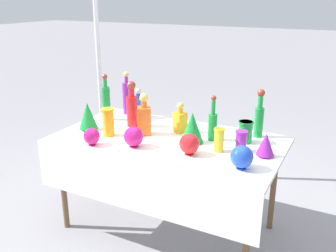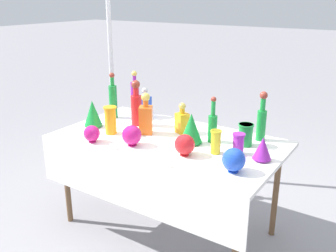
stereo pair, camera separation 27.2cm
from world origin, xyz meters
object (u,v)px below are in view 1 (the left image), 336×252
tall_bottle_1 (127,96)px  tall_bottle_4 (132,107)px  square_decanter_0 (144,118)px  slender_vase_2 (241,140)px  slender_vase_3 (245,131)px  round_bowl_3 (92,136)px  fluted_vase_1 (192,127)px  round_bowl_1 (242,157)px  square_decanter_1 (180,120)px  round_bowl_0 (134,137)px  round_bowl_2 (189,144)px  slender_vase_1 (108,121)px  canopy_pole (100,89)px  tall_bottle_0 (106,101)px  cardboard_box_behind_left (170,156)px  tall_bottle_2 (213,123)px  square_decanter_2 (138,106)px  tall_bottle_3 (259,116)px  slender_vase_0 (219,139)px  fluted_vase_0 (88,116)px  fluted_vase_2 (266,144)px

tall_bottle_1 → tall_bottle_4: bearing=-50.0°
square_decanter_0 → slender_vase_2: bearing=1.3°
slender_vase_3 → round_bowl_3: slender_vase_3 is taller
fluted_vase_1 → round_bowl_1: bearing=-30.4°
square_decanter_1 → round_bowl_0: bearing=-110.5°
round_bowl_2 → slender_vase_1: bearing=176.3°
tall_bottle_1 → canopy_pole: 0.46m
tall_bottle_1 → slender_vase_2: tall_bottle_1 is taller
tall_bottle_0 → square_decanter_0: size_ratio=1.23×
tall_bottle_1 → slender_vase_1: tall_bottle_1 is taller
square_decanter_0 → cardboard_box_behind_left: (-0.28, 0.98, -0.76)m
fluted_vase_1 → canopy_pole: bearing=155.7°
tall_bottle_2 → round_bowl_3: (-0.72, -0.49, -0.06)m
square_decanter_1 → slender_vase_2: 0.55m
square_decanter_2 → tall_bottle_1: bearing=161.5°
tall_bottle_2 → square_decanter_1: size_ratio=1.41×
round_bowl_2 → canopy_pole: 1.50m
square_decanter_1 → round_bowl_3: 0.68m
round_bowl_2 → cardboard_box_behind_left: 1.56m
fluted_vase_1 → tall_bottle_1: bearing=154.8°
slender_vase_2 → fluted_vase_1: size_ratio=0.65×
tall_bottle_3 → slender_vase_1: 1.12m
slender_vase_0 → canopy_pole: size_ratio=0.07×
slender_vase_3 → round_bowl_0: 0.80m
tall_bottle_1 → canopy_pole: bearing=157.3°
fluted_vase_0 → canopy_pole: (-0.39, 0.67, 0.03)m
square_decanter_0 → fluted_vase_0: size_ratio=1.47×
square_decanter_1 → round_bowl_1: 0.74m
tall_bottle_1 → square_decanter_1: bearing=-19.2°
tall_bottle_3 → round_bowl_3: bearing=-144.6°
fluted_vase_0 → fluted_vase_1: 0.84m
round_bowl_1 → round_bowl_3: 1.05m
square_decanter_0 → round_bowl_0: 0.27m
slender_vase_2 → round_bowl_3: (-0.96, -0.38, -0.01)m
slender_vase_3 → round_bowl_2: slender_vase_3 is taller
tall_bottle_4 → square_decanter_1: 0.41m
tall_bottle_2 → slender_vase_2: bearing=-23.4°
square_decanter_1 → canopy_pole: (-1.05, 0.40, 0.04)m
square_decanter_2 → tall_bottle_4: bearing=-71.1°
tall_bottle_0 → round_bowl_2: tall_bottle_0 is taller
fluted_vase_2 → square_decanter_2: bearing=164.4°
slender_vase_3 → fluted_vase_2: (0.19, -0.18, -0.00)m
slender_vase_3 → round_bowl_2: (-0.27, -0.38, -0.01)m
slender_vase_2 → cardboard_box_behind_left: (-1.03, 0.97, -0.70)m
tall_bottle_0 → canopy_pole: size_ratio=0.17×
tall_bottle_3 → slender_vase_3: size_ratio=2.31×
tall_bottle_1 → square_decanter_2: bearing=-18.5°
fluted_vase_1 → canopy_pole: 1.34m
round_bowl_0 → round_bowl_3: round_bowl_0 is taller
tall_bottle_2 → square_decanter_2: bearing=164.5°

